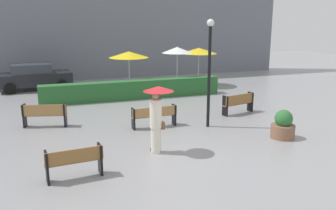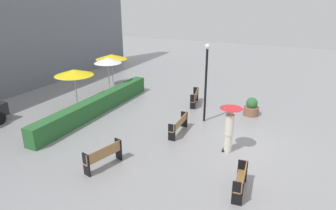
{
  "view_description": "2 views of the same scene",
  "coord_description": "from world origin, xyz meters",
  "px_view_note": "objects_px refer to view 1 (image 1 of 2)",
  "views": [
    {
      "loc": [
        -3.86,
        -9.81,
        4.17
      ],
      "look_at": [
        0.61,
        2.9,
        0.9
      ],
      "focal_mm": 38.05,
      "sensor_mm": 36.0,
      "label": 1
    },
    {
      "loc": [
        -12.13,
        -2.07,
        6.45
      ],
      "look_at": [
        1.05,
        4.12,
        1.02
      ],
      "focal_mm": 31.7,
      "sensor_mm": 36.0,
      "label": 2
    }
  ],
  "objects_px": {
    "bench_far_right": "(239,102)",
    "pedestrian_with_umbrella": "(157,111)",
    "bench_far_left": "(44,114)",
    "parked_car": "(34,76)",
    "patio_umbrella_yellow": "(129,55)",
    "patio_umbrella_white": "(177,50)",
    "lamp_post": "(209,63)",
    "bench_near_left": "(74,161)",
    "patio_umbrella_yellow_far": "(199,51)",
    "planter_pot": "(283,126)",
    "bench_mid_center": "(154,115)"
  },
  "relations": [
    {
      "from": "patio_umbrella_yellow_far",
      "to": "pedestrian_with_umbrella",
      "type": "bearing_deg",
      "value": -120.43
    },
    {
      "from": "pedestrian_with_umbrella",
      "to": "patio_umbrella_yellow",
      "type": "relative_size",
      "value": 0.91
    },
    {
      "from": "bench_mid_center",
      "to": "bench_far_right",
      "type": "relative_size",
      "value": 1.09
    },
    {
      "from": "lamp_post",
      "to": "patio_umbrella_yellow",
      "type": "distance_m",
      "value": 7.73
    },
    {
      "from": "pedestrian_with_umbrella",
      "to": "patio_umbrella_yellow_far",
      "type": "xyz_separation_m",
      "value": [
        6.02,
        10.26,
        0.85
      ]
    },
    {
      "from": "patio_umbrella_yellow",
      "to": "patio_umbrella_white",
      "type": "distance_m",
      "value": 2.82
    },
    {
      "from": "patio_umbrella_white",
      "to": "planter_pot",
      "type": "bearing_deg",
      "value": -86.89
    },
    {
      "from": "planter_pot",
      "to": "bench_far_right",
      "type": "bearing_deg",
      "value": 86.3
    },
    {
      "from": "patio_umbrella_yellow",
      "to": "patio_umbrella_white",
      "type": "height_order",
      "value": "patio_umbrella_white"
    },
    {
      "from": "bench_far_left",
      "to": "parked_car",
      "type": "bearing_deg",
      "value": 93.34
    },
    {
      "from": "bench_mid_center",
      "to": "lamp_post",
      "type": "height_order",
      "value": "lamp_post"
    },
    {
      "from": "patio_umbrella_white",
      "to": "patio_umbrella_yellow_far",
      "type": "bearing_deg",
      "value": 29.24
    },
    {
      "from": "bench_far_left",
      "to": "parked_car",
      "type": "relative_size",
      "value": 0.4
    },
    {
      "from": "planter_pot",
      "to": "patio_umbrella_yellow_far",
      "type": "height_order",
      "value": "patio_umbrella_yellow_far"
    },
    {
      "from": "patio_umbrella_yellow",
      "to": "patio_umbrella_yellow_far",
      "type": "xyz_separation_m",
      "value": [
        4.63,
        0.65,
        0.03
      ]
    },
    {
      "from": "bench_far_right",
      "to": "planter_pot",
      "type": "relative_size",
      "value": 1.62
    },
    {
      "from": "parked_car",
      "to": "bench_far_right",
      "type": "bearing_deg",
      "value": -45.9
    },
    {
      "from": "bench_far_left",
      "to": "bench_mid_center",
      "type": "height_order",
      "value": "bench_far_left"
    },
    {
      "from": "bench_far_right",
      "to": "patio_umbrella_yellow",
      "type": "height_order",
      "value": "patio_umbrella_yellow"
    },
    {
      "from": "planter_pot",
      "to": "patio_umbrella_white",
      "type": "xyz_separation_m",
      "value": [
        -0.51,
        9.36,
        1.96
      ]
    },
    {
      "from": "bench_near_left",
      "to": "parked_car",
      "type": "height_order",
      "value": "parked_car"
    },
    {
      "from": "bench_far_right",
      "to": "patio_umbrella_white",
      "type": "relative_size",
      "value": 0.65
    },
    {
      "from": "bench_far_right",
      "to": "patio_umbrella_white",
      "type": "height_order",
      "value": "patio_umbrella_white"
    },
    {
      "from": "bench_far_left",
      "to": "patio_umbrella_yellow",
      "type": "xyz_separation_m",
      "value": [
        4.74,
        5.5,
        1.65
      ]
    },
    {
      "from": "bench_far_right",
      "to": "parked_car",
      "type": "xyz_separation_m",
      "value": [
        -8.74,
        9.02,
        0.28
      ]
    },
    {
      "from": "patio_umbrella_white",
      "to": "pedestrian_with_umbrella",
      "type": "bearing_deg",
      "value": -114.39
    },
    {
      "from": "bench_far_right",
      "to": "pedestrian_with_umbrella",
      "type": "distance_m",
      "value": 6.01
    },
    {
      "from": "bench_far_left",
      "to": "planter_pot",
      "type": "relative_size",
      "value": 1.66
    },
    {
      "from": "lamp_post",
      "to": "patio_umbrella_white",
      "type": "bearing_deg",
      "value": 78.8
    },
    {
      "from": "bench_mid_center",
      "to": "pedestrian_with_umbrella",
      "type": "distance_m",
      "value": 2.88
    },
    {
      "from": "bench_far_right",
      "to": "planter_pot",
      "type": "height_order",
      "value": "planter_pot"
    },
    {
      "from": "bench_mid_center",
      "to": "parked_car",
      "type": "height_order",
      "value": "parked_car"
    },
    {
      "from": "bench_near_left",
      "to": "planter_pot",
      "type": "relative_size",
      "value": 1.48
    },
    {
      "from": "planter_pot",
      "to": "patio_umbrella_yellow_far",
      "type": "relative_size",
      "value": 0.43
    },
    {
      "from": "bench_far_right",
      "to": "bench_near_left",
      "type": "bearing_deg",
      "value": -149.43
    },
    {
      "from": "lamp_post",
      "to": "planter_pot",
      "type": "bearing_deg",
      "value": -47.89
    },
    {
      "from": "bench_mid_center",
      "to": "bench_far_right",
      "type": "xyz_separation_m",
      "value": [
        4.19,
        0.71,
        0.03
      ]
    },
    {
      "from": "bench_near_left",
      "to": "lamp_post",
      "type": "distance_m",
      "value": 6.58
    },
    {
      "from": "bench_far_right",
      "to": "pedestrian_with_umbrella",
      "type": "relative_size",
      "value": 0.78
    },
    {
      "from": "bench_far_left",
      "to": "bench_near_left",
      "type": "xyz_separation_m",
      "value": [
        0.68,
        -5.24,
        -0.03
      ]
    },
    {
      "from": "bench_far_left",
      "to": "bench_far_right",
      "type": "xyz_separation_m",
      "value": [
        8.26,
        -0.76,
        -0.01
      ]
    },
    {
      "from": "bench_far_left",
      "to": "patio_umbrella_yellow_far",
      "type": "relative_size",
      "value": 0.71
    },
    {
      "from": "patio_umbrella_yellow_far",
      "to": "bench_far_left",
      "type": "bearing_deg",
      "value": -146.74
    },
    {
      "from": "patio_umbrella_yellow_far",
      "to": "bench_near_left",
      "type": "bearing_deg",
      "value": -127.34
    },
    {
      "from": "parked_car",
      "to": "bench_near_left",
      "type": "bearing_deg",
      "value": -85.07
    },
    {
      "from": "bench_near_left",
      "to": "lamp_post",
      "type": "xyz_separation_m",
      "value": [
        5.41,
        3.14,
        2.02
      ]
    },
    {
      "from": "bench_far_left",
      "to": "planter_pot",
      "type": "bearing_deg",
      "value": -27.84
    },
    {
      "from": "patio_umbrella_yellow",
      "to": "parked_car",
      "type": "bearing_deg",
      "value": 152.1
    },
    {
      "from": "lamp_post",
      "to": "bench_mid_center",
      "type": "bearing_deg",
      "value": 162.75
    },
    {
      "from": "bench_near_left",
      "to": "patio_umbrella_white",
      "type": "xyz_separation_m",
      "value": [
        6.84,
        10.35,
        1.89
      ]
    }
  ]
}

